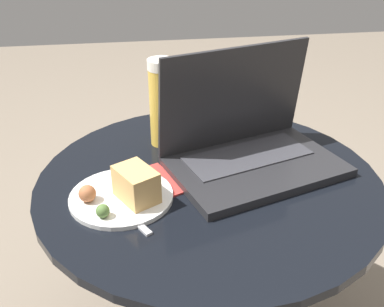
{
  "coord_description": "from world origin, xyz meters",
  "views": [
    {
      "loc": [
        -0.15,
        -0.77,
        1.0
      ],
      "look_at": [
        -0.04,
        -0.02,
        0.58
      ],
      "focal_mm": 42.0,
      "sensor_mm": 36.0,
      "label": 1
    }
  ],
  "objects": [
    {
      "name": "napkin",
      "position": [
        -0.16,
        -0.03,
        0.51
      ],
      "size": [
        0.22,
        0.19,
        0.0
      ],
      "color": "#B7332D",
      "rests_on": "table"
    },
    {
      "name": "beer_glass",
      "position": [
        -0.08,
        0.17,
        0.61
      ],
      "size": [
        0.06,
        0.06,
        0.2
      ],
      "color": "gold",
      "rests_on": "table"
    },
    {
      "name": "laptop",
      "position": [
        0.09,
        0.04,
        0.56
      ],
      "size": [
        0.4,
        0.32,
        0.24
      ],
      "color": "#232326",
      "rests_on": "table"
    },
    {
      "name": "snack_plate",
      "position": [
        -0.17,
        -0.06,
        0.53
      ],
      "size": [
        0.2,
        0.2,
        0.07
      ],
      "color": "silver",
      "rests_on": "table"
    },
    {
      "name": "fork",
      "position": [
        -0.19,
        -0.07,
        0.51
      ],
      "size": [
        0.11,
        0.17,
        0.0
      ],
      "color": "#B2B2B7",
      "rests_on": "table"
    },
    {
      "name": "table",
      "position": [
        0.0,
        0.0,
        0.36
      ],
      "size": [
        0.7,
        0.7,
        0.51
      ],
      "color": "black",
      "rests_on": "ground_plane"
    }
  ]
}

